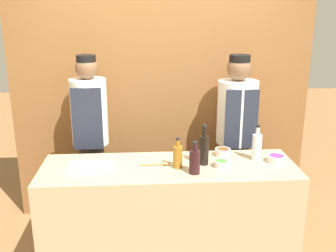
# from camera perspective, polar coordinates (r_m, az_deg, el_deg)

# --- Properties ---
(cabinet_wall) EXTENTS (2.86, 0.18, 2.40)m
(cabinet_wall) POSITION_cam_1_polar(r_m,az_deg,el_deg) (3.87, -0.91, 4.35)
(cabinet_wall) COLOR brown
(cabinet_wall) RESTS_ON ground_plane
(counter) EXTENTS (1.93, 0.61, 0.89)m
(counter) POSITION_cam_1_polar(r_m,az_deg,el_deg) (3.18, 0.15, -13.26)
(counter) COLOR tan
(counter) RESTS_ON ground_plane
(sauce_bowl_green) EXTENTS (0.11, 0.11, 0.05)m
(sauce_bowl_green) POSITION_cam_1_polar(r_m,az_deg,el_deg) (2.98, 7.75, -5.40)
(sauce_bowl_green) COLOR silver
(sauce_bowl_green) RESTS_ON counter
(sauce_bowl_purple) EXTENTS (0.14, 0.14, 0.05)m
(sauce_bowl_purple) POSITION_cam_1_polar(r_m,az_deg,el_deg) (3.16, 15.44, -4.56)
(sauce_bowl_purple) COLOR silver
(sauce_bowl_purple) RESTS_ON counter
(sauce_bowl_brown) EXTENTS (0.12, 0.12, 0.06)m
(sauce_bowl_brown) POSITION_cam_1_polar(r_m,az_deg,el_deg) (3.20, 7.94, -3.74)
(sauce_bowl_brown) COLOR silver
(sauce_bowl_brown) RESTS_ON counter
(cutting_board) EXTENTS (0.32, 0.20, 0.02)m
(cutting_board) POSITION_cam_1_polar(r_m,az_deg,el_deg) (2.99, -11.30, -5.89)
(cutting_board) COLOR white
(cutting_board) RESTS_ON counter
(bottle_wine) EXTENTS (0.08, 0.08, 0.24)m
(bottle_wine) POSITION_cam_1_polar(r_m,az_deg,el_deg) (2.83, 3.89, -5.10)
(bottle_wine) COLOR black
(bottle_wine) RESTS_ON counter
(bottle_soy) EXTENTS (0.07, 0.07, 0.31)m
(bottle_soy) POSITION_cam_1_polar(r_m,az_deg,el_deg) (2.99, 5.23, -3.33)
(bottle_soy) COLOR black
(bottle_soy) RESTS_ON counter
(bottle_clear) EXTENTS (0.07, 0.07, 0.29)m
(bottle_clear) POSITION_cam_1_polar(r_m,az_deg,el_deg) (3.14, 12.75, -2.89)
(bottle_clear) COLOR silver
(bottle_clear) RESTS_ON counter
(bottle_amber) EXTENTS (0.07, 0.07, 0.23)m
(bottle_amber) POSITION_cam_1_polar(r_m,az_deg,el_deg) (2.92, 1.41, -4.39)
(bottle_amber) COLOR #9E661E
(bottle_amber) RESTS_ON counter
(wooden_spoon) EXTENTS (0.22, 0.04, 0.02)m
(wooden_spoon) POSITION_cam_1_polar(r_m,az_deg,el_deg) (2.99, -1.48, -5.55)
(wooden_spoon) COLOR #B2844C
(wooden_spoon) RESTS_ON counter
(chef_left) EXTENTS (0.32, 0.32, 1.65)m
(chef_left) POSITION_cam_1_polar(r_m,az_deg,el_deg) (3.60, -11.14, -1.84)
(chef_left) COLOR #28282D
(chef_left) RESTS_ON ground_plane
(chef_right) EXTENTS (0.36, 0.36, 1.64)m
(chef_right) POSITION_cam_1_polar(r_m,az_deg,el_deg) (3.68, 9.80, -1.59)
(chef_right) COLOR #28282D
(chef_right) RESTS_ON ground_plane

